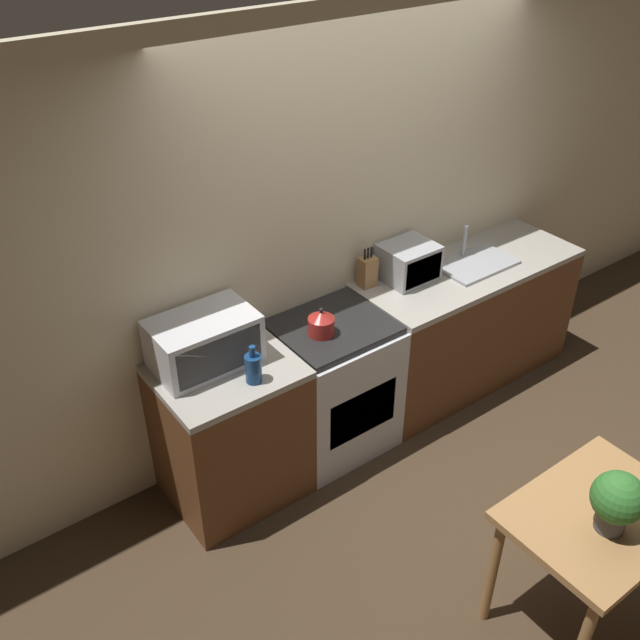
% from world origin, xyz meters
% --- Properties ---
extents(ground_plane, '(16.00, 16.00, 0.00)m').
position_xyz_m(ground_plane, '(0.00, 0.00, 0.00)').
color(ground_plane, '#3D2D1E').
extents(wall_back, '(10.00, 0.06, 2.60)m').
position_xyz_m(wall_back, '(0.00, 0.99, 1.30)').
color(wall_back, beige).
rests_on(wall_back, ground_plane).
extents(counter_left_run, '(0.76, 0.62, 0.90)m').
position_xyz_m(counter_left_run, '(-1.15, 0.65, 0.45)').
color(counter_left_run, brown).
rests_on(counter_left_run, ground_plane).
extents(counter_right_run, '(1.63, 0.62, 0.90)m').
position_xyz_m(counter_right_run, '(0.72, 0.65, 0.45)').
color(counter_right_run, brown).
rests_on(counter_right_run, ground_plane).
extents(stove_range, '(0.68, 0.62, 0.90)m').
position_xyz_m(stove_range, '(-0.44, 0.65, 0.45)').
color(stove_range, silver).
rests_on(stove_range, ground_plane).
extents(kettle, '(0.15, 0.15, 0.18)m').
position_xyz_m(kettle, '(-0.55, 0.61, 0.98)').
color(kettle, maroon).
rests_on(kettle, stove_range).
extents(microwave, '(0.56, 0.35, 0.28)m').
position_xyz_m(microwave, '(-1.21, 0.76, 1.04)').
color(microwave, silver).
rests_on(microwave, counter_left_run).
extents(bottle, '(0.09, 0.09, 0.22)m').
position_xyz_m(bottle, '(-1.08, 0.47, 0.99)').
color(bottle, navy).
rests_on(bottle, counter_left_run).
extents(knife_block, '(0.10, 0.09, 0.27)m').
position_xyz_m(knife_block, '(0.01, 0.87, 1.00)').
color(knife_block, '#9E7042').
rests_on(knife_block, counter_right_run).
extents(toaster_oven, '(0.33, 0.29, 0.23)m').
position_xyz_m(toaster_oven, '(0.28, 0.79, 1.02)').
color(toaster_oven, '#999BA0').
rests_on(toaster_oven, counter_right_run).
extents(sink_basin, '(0.53, 0.34, 0.24)m').
position_xyz_m(sink_basin, '(0.76, 0.65, 0.92)').
color(sink_basin, '#999BA0').
rests_on(sink_basin, counter_right_run).
extents(dining_table, '(0.83, 0.62, 0.76)m').
position_xyz_m(dining_table, '(-0.24, -1.09, 0.64)').
color(dining_table, '#9E7042').
rests_on(dining_table, ground_plane).
extents(potted_plant, '(0.23, 0.23, 0.30)m').
position_xyz_m(potted_plant, '(-0.29, -1.16, 0.93)').
color(potted_plant, '#424247').
rests_on(potted_plant, dining_table).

